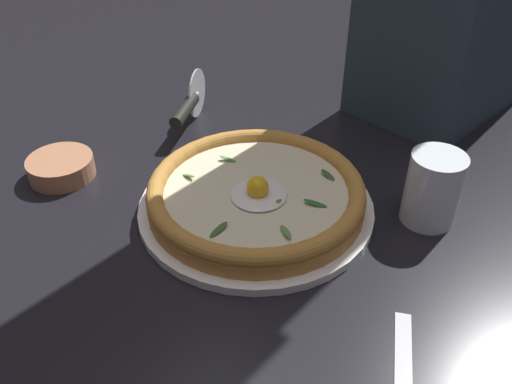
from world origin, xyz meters
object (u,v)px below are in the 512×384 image
Objects in this scene: pizza at (256,192)px; drinking_glass at (432,193)px; side_bowl at (61,167)px; pizza_cutter at (189,104)px.

pizza is 0.24m from drinking_glass.
pizza is 2.95× the size of drinking_glass.
pizza is at bearing 120.01° from drinking_glass.
pizza reaches higher than side_bowl.
pizza is at bearing -71.37° from side_bowl.
drinking_glass reaches higher than side_bowl.
drinking_glass is (-0.01, -0.44, -0.00)m from pizza_cutter.
pizza is 0.31m from side_bowl.
pizza_cutter is at bearing -15.08° from side_bowl.
side_bowl is 0.24m from pizza_cutter.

